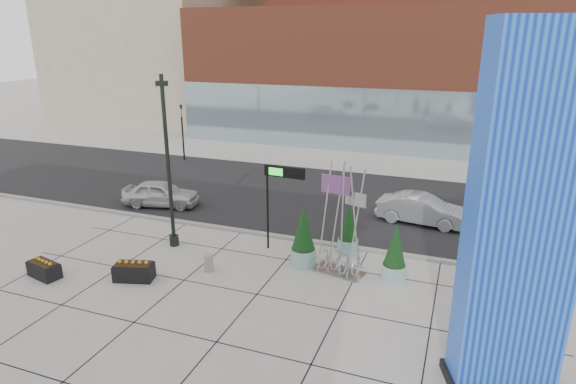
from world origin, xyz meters
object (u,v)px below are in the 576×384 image
(lamp_post, at_px, (169,180))
(car_white_west, at_px, (161,194))
(public_art_sculpture, at_px, (340,245))
(concrete_bollard, at_px, (209,263))
(car_silver_mid, at_px, (422,210))
(overhead_street_sign, at_px, (281,179))
(blue_pylon, at_px, (523,227))

(lamp_post, relative_size, car_white_west, 1.82)
(public_art_sculpture, xyz_separation_m, concrete_bollard, (-4.85, -1.67, -0.82))
(lamp_post, bearing_deg, car_white_west, 130.13)
(lamp_post, distance_m, car_silver_mid, 12.08)
(overhead_street_sign, xyz_separation_m, car_silver_mid, (5.31, 5.30, -2.51))
(blue_pylon, xyz_separation_m, overhead_street_sign, (-8.41, 5.72, -1.25))
(car_silver_mid, bearing_deg, public_art_sculpture, 165.65)
(concrete_bollard, bearing_deg, car_silver_mid, 47.94)
(overhead_street_sign, distance_m, car_white_west, 9.05)
(blue_pylon, xyz_separation_m, car_silver_mid, (-3.10, 11.01, -3.76))
(lamp_post, bearing_deg, public_art_sculpture, 0.39)
(car_white_west, bearing_deg, concrete_bollard, -146.10)
(lamp_post, height_order, overhead_street_sign, lamp_post)
(concrete_bollard, distance_m, overhead_street_sign, 4.48)
(concrete_bollard, bearing_deg, lamp_post, 148.49)
(lamp_post, relative_size, concrete_bollard, 10.81)
(blue_pylon, distance_m, car_silver_mid, 12.04)
(lamp_post, xyz_separation_m, car_silver_mid, (9.94, 6.47, -2.31))
(blue_pylon, xyz_separation_m, lamp_post, (-13.04, 4.55, -1.45))
(overhead_street_sign, distance_m, car_silver_mid, 7.90)
(blue_pylon, relative_size, car_silver_mid, 2.14)
(public_art_sculpture, height_order, concrete_bollard, public_art_sculpture)
(blue_pylon, bearing_deg, car_silver_mid, 86.83)
(lamp_post, relative_size, overhead_street_sign, 1.97)
(public_art_sculpture, bearing_deg, overhead_street_sign, 170.69)
(blue_pylon, distance_m, concrete_bollard, 11.56)
(overhead_street_sign, bearing_deg, car_white_west, 163.45)
(lamp_post, xyz_separation_m, public_art_sculpture, (7.49, 0.05, -1.86))
(lamp_post, bearing_deg, overhead_street_sign, 14.18)
(concrete_bollard, bearing_deg, overhead_street_sign, 54.49)
(blue_pylon, distance_m, overhead_street_sign, 10.24)
(lamp_post, bearing_deg, blue_pylon, -19.22)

